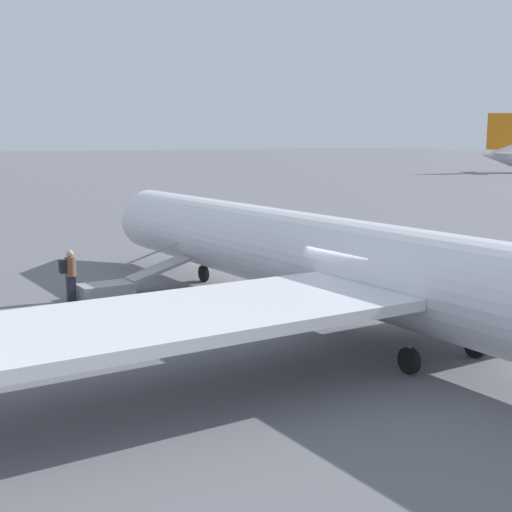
# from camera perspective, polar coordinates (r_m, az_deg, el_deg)

# --- Properties ---
(ground_plane) EXTENTS (600.00, 600.00, 0.00)m
(ground_plane) POSITION_cam_1_polar(r_m,az_deg,el_deg) (19.92, 8.66, -6.48)
(ground_plane) COLOR slate
(airplane_main) EXTENTS (34.69, 26.74, 6.60)m
(airplane_main) POSITION_cam_1_polar(r_m,az_deg,el_deg) (18.77, 10.77, -1.35)
(airplane_main) COLOR silver
(airplane_main) RESTS_ON ground
(boarding_stairs) EXTENTS (1.29, 4.08, 1.66)m
(boarding_stairs) POSITION_cam_1_polar(r_m,az_deg,el_deg) (25.12, -11.09, -2.37)
(boarding_stairs) COLOR #99999E
(boarding_stairs) RESTS_ON ground
(passenger) EXTENTS (0.36, 0.55, 1.74)m
(passenger) POSITION_cam_1_polar(r_m,az_deg,el_deg) (24.63, -14.69, -1.24)
(passenger) COLOR #23232D
(passenger) RESTS_ON ground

